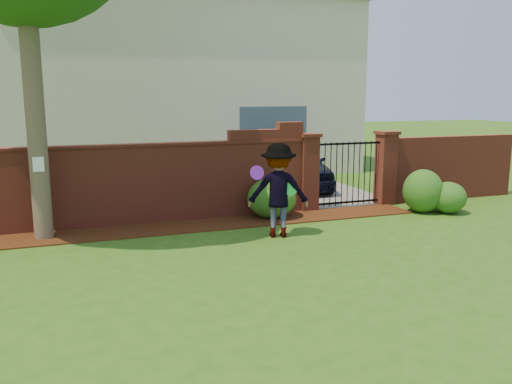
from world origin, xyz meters
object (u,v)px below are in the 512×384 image
object	(u,v)px
man	(278,191)
car	(297,166)
frisbee_purple	(257,173)
frisbee_green	(291,189)

from	to	relation	value
man	car	bearing A→B (deg)	-98.23
frisbee_purple	frisbee_green	world-z (taller)	frisbee_purple
car	frisbee_purple	distance (m)	5.86
man	frisbee_purple	distance (m)	0.60
car	frisbee_purple	bearing A→B (deg)	-111.06
car	frisbee_green	world-z (taller)	car
man	frisbee_purple	bearing A→B (deg)	25.22
car	frisbee_green	size ratio (longest dim) A/B	15.89
car	man	xyz separation A→B (m)	(-2.63, -4.89, 0.24)
frisbee_green	frisbee_purple	bearing A→B (deg)	169.82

